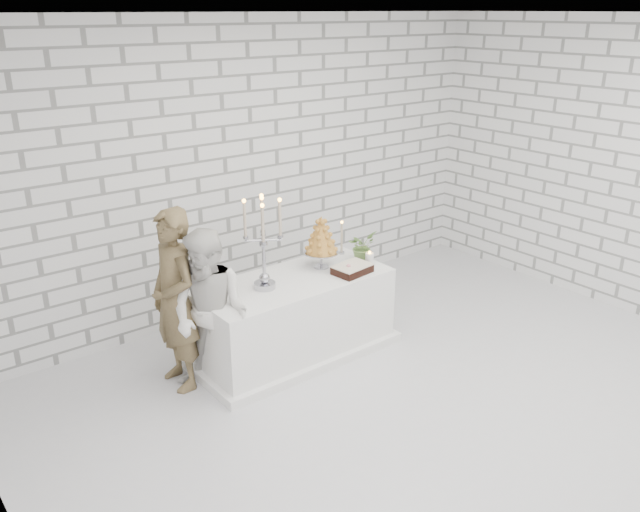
{
  "coord_description": "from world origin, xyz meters",
  "views": [
    {
      "loc": [
        -3.43,
        -2.98,
        3.03
      ],
      "look_at": [
        -0.26,
        1.04,
        1.05
      ],
      "focal_mm": 36.01,
      "sensor_mm": 36.0,
      "label": 1
    }
  ],
  "objects_px": {
    "cake_table": "(294,317)",
    "bride": "(211,314)",
    "candelabra": "(263,243)",
    "croquembouche": "(321,242)",
    "groom": "(175,300)"
  },
  "relations": [
    {
      "from": "cake_table",
      "to": "candelabra",
      "type": "xyz_separation_m",
      "value": [
        -0.31,
        -0.0,
        0.79
      ]
    },
    {
      "from": "candelabra",
      "to": "cake_table",
      "type": "bearing_deg",
      "value": 0.35
    },
    {
      "from": "cake_table",
      "to": "candelabra",
      "type": "relative_size",
      "value": 2.16
    },
    {
      "from": "groom",
      "to": "bride",
      "type": "relative_size",
      "value": 1.1
    },
    {
      "from": "bride",
      "to": "cake_table",
      "type": "bearing_deg",
      "value": 65.63
    },
    {
      "from": "cake_table",
      "to": "croquembouche",
      "type": "bearing_deg",
      "value": 10.14
    },
    {
      "from": "groom",
      "to": "candelabra",
      "type": "xyz_separation_m",
      "value": [
        0.76,
        -0.18,
        0.38
      ]
    },
    {
      "from": "groom",
      "to": "candelabra",
      "type": "relative_size",
      "value": 1.89
    },
    {
      "from": "cake_table",
      "to": "bride",
      "type": "bearing_deg",
      "value": -173.98
    },
    {
      "from": "bride",
      "to": "candelabra",
      "type": "xyz_separation_m",
      "value": [
        0.59,
        0.09,
        0.45
      ]
    },
    {
      "from": "candelabra",
      "to": "croquembouche",
      "type": "height_order",
      "value": "candelabra"
    },
    {
      "from": "groom",
      "to": "candelabra",
      "type": "distance_m",
      "value": 0.87
    },
    {
      "from": "croquembouche",
      "to": "groom",
      "type": "bearing_deg",
      "value": 175.6
    },
    {
      "from": "bride",
      "to": "candelabra",
      "type": "bearing_deg",
      "value": 68.53
    },
    {
      "from": "groom",
      "to": "bride",
      "type": "xyz_separation_m",
      "value": [
        0.17,
        -0.27,
        -0.07
      ]
    }
  ]
}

